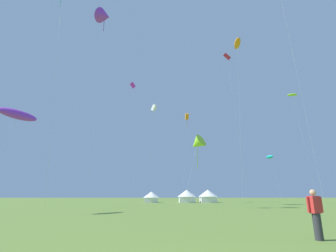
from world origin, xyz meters
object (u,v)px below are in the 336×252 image
object	(u,v)px
kite_orange_parafoil	(237,44)
kite_purple_delta	(105,16)
kite_red_diamond	(227,59)
kite_magenta_diamond	(133,88)
festival_tent_center	(151,197)
kite_white_box	(154,108)
kite_lime_parafoil	(292,95)
kite_orange_box	(187,117)
person_spectator	(316,215)
kite_lime_delta	(197,144)
kite_cyan_parafoil	(270,157)
kite_purple_parafoil	(18,115)
festival_tent_left	(208,195)
festival_tent_right	(187,196)

from	to	relation	value
kite_orange_parafoil	kite_purple_delta	distance (m)	25.76
kite_red_diamond	kite_magenta_diamond	size ratio (longest dim) A/B	1.04
kite_orange_parafoil	festival_tent_center	distance (m)	36.46
kite_white_box	kite_lime_parafoil	world-z (taller)	kite_white_box
kite_orange_box	person_spectator	xyz separation A→B (m)	(-0.78, -51.87, -19.89)
kite_lime_delta	person_spectator	size ratio (longest dim) A/B	5.43
kite_purple_delta	kite_lime_parafoil	bearing A→B (deg)	10.85
person_spectator	festival_tent_center	world-z (taller)	festival_tent_center
kite_lime_delta	kite_cyan_parafoil	distance (m)	27.16
kite_white_box	kite_purple_parafoil	world-z (taller)	kite_white_box
kite_orange_box	kite_lime_parafoil	bearing A→B (deg)	-29.12
kite_white_box	kite_cyan_parafoil	xyz separation A→B (m)	(24.88, -5.48, -12.66)
kite_cyan_parafoil	festival_tent_left	size ratio (longest dim) A/B	2.28
kite_white_box	kite_purple_delta	world-z (taller)	kite_purple_delta
kite_red_diamond	festival_tent_left	xyz separation A→B (m)	(-3.80, 9.66, -28.95)
kite_orange_parafoil	kite_lime_delta	xyz separation A→B (m)	(-8.47, -5.77, -19.08)
festival_tent_right	festival_tent_left	world-z (taller)	festival_tent_left
kite_white_box	person_spectator	size ratio (longest dim) A/B	13.31
person_spectator	kite_lime_delta	bearing A→B (deg)	92.06
kite_lime_parafoil	person_spectator	bearing A→B (deg)	-118.84
kite_lime_parafoil	kite_red_diamond	world-z (taller)	kite_red_diamond
kite_orange_parafoil	kite_purple_delta	xyz separation A→B (m)	(-24.38, 3.16, 7.69)
kite_lime_delta	kite_purple_parafoil	distance (m)	20.80
kite_lime_delta	kite_purple_delta	distance (m)	32.39
kite_cyan_parafoil	festival_tent_right	distance (m)	19.90
kite_cyan_parafoil	kite_orange_parafoil	bearing A→B (deg)	-124.26
kite_magenta_diamond	festival_tent_left	distance (m)	33.47
kite_white_box	festival_tent_center	bearing A→B (deg)	110.78
kite_orange_parafoil	kite_lime_parafoil	world-z (taller)	kite_orange_parafoil
kite_orange_box	kite_purple_delta	world-z (taller)	kite_purple_delta
kite_purple_delta	festival_tent_center	xyz separation A→B (m)	(8.99, 17.33, -33.62)
kite_lime_delta	kite_magenta_diamond	distance (m)	38.72
kite_lime_delta	kite_purple_delta	xyz separation A→B (m)	(-15.90, 8.93, 26.77)
kite_lime_delta	kite_red_diamond	distance (m)	29.45
kite_lime_parafoil	kite_red_diamond	size ratio (longest dim) A/B	0.69
kite_lime_parafoil	kite_cyan_parafoil	world-z (taller)	kite_lime_parafoil
kite_lime_delta	kite_magenta_diamond	bearing A→B (deg)	112.69
festival_tent_left	kite_orange_parafoil	bearing A→B (deg)	-82.71
kite_orange_box	kite_white_box	size ratio (longest dim) A/B	0.94
kite_magenta_diamond	person_spectator	world-z (taller)	kite_magenta_diamond
kite_lime_parafoil	kite_purple_parafoil	size ratio (longest dim) A/B	2.35
kite_orange_parafoil	kite_cyan_parafoil	size ratio (longest dim) A/B	2.82
kite_orange_parafoil	kite_orange_box	distance (m)	24.34
kite_white_box	person_spectator	xyz separation A→B (m)	(7.51, -49.23, -21.25)
kite_cyan_parafoil	festival_tent_left	distance (m)	15.91
kite_red_diamond	festival_tent_right	bearing A→B (deg)	131.72
festival_tent_left	kite_white_box	bearing A→B (deg)	-176.85
kite_purple_parafoil	festival_tent_center	bearing A→B (deg)	72.67
kite_white_box	kite_purple_parafoil	size ratio (longest dim) A/B	2.41
kite_magenta_diamond	festival_tent_right	world-z (taller)	kite_magenta_diamond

